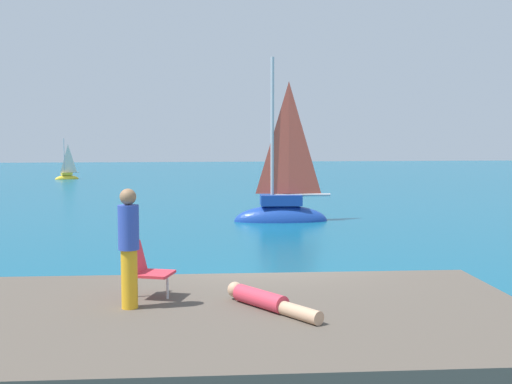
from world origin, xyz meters
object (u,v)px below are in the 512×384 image
object	(u,v)px
sailboat_near	(281,212)
person_sunbather	(267,301)
beach_chair	(146,267)
person_standing	(129,245)
sailboat_far	(67,177)

from	to	relation	value
sailboat_near	person_sunbather	world-z (taller)	sailboat_near
person_sunbather	beach_chair	bearing A→B (deg)	-150.25
sailboat_near	person_standing	size ratio (longest dim) A/B	4.41
sailboat_far	beach_chair	bearing A→B (deg)	76.29
person_standing	beach_chair	world-z (taller)	person_standing
sailboat_near	sailboat_far	bearing A→B (deg)	-60.96
sailboat_far	person_sunbather	bearing A→B (deg)	78.10
person_sunbather	person_standing	distance (m)	2.00
sailboat_far	beach_chair	world-z (taller)	sailboat_far
sailboat_far	person_standing	xyz separation A→B (m)	(8.62, -44.00, 1.65)
sailboat_near	person_sunbather	xyz separation A→B (m)	(-2.89, -16.06, 0.71)
person_standing	beach_chair	xyz separation A→B (m)	(0.19, 0.55, -0.42)
person_standing	beach_chair	distance (m)	0.72
person_standing	beach_chair	bearing A→B (deg)	143.74
sailboat_near	sailboat_far	world-z (taller)	sailboat_near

